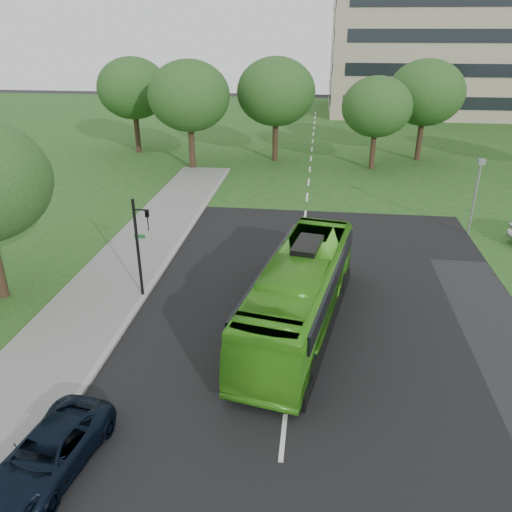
# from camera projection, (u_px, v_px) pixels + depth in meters

# --- Properties ---
(ground) EXTENTS (160.00, 160.00, 0.00)m
(ground) POSITION_uv_depth(u_px,v_px,m) (294.00, 331.00, 20.84)
(ground) COLOR black
(ground) RESTS_ON ground
(street_surfaces) EXTENTS (120.00, 120.00, 0.15)m
(street_surfaces) POSITION_uv_depth(u_px,v_px,m) (304.00, 179.00, 41.37)
(street_surfaces) COLOR black
(street_surfaces) RESTS_ON ground
(office_building) EXTENTS (40.10, 20.10, 25.00)m
(office_building) POSITION_uv_depth(u_px,v_px,m) (480.00, 19.00, 68.96)
(office_building) COLOR tan
(office_building) RESTS_ON ground
(tree_park_a) EXTENTS (6.91, 6.91, 9.18)m
(tree_park_a) POSITION_uv_depth(u_px,v_px,m) (189.00, 96.00, 41.93)
(tree_park_a) COLOR black
(tree_park_a) RESTS_ON ground
(tree_park_b) EXTENTS (7.05, 7.05, 9.24)m
(tree_park_b) POSITION_uv_depth(u_px,v_px,m) (276.00, 92.00, 44.60)
(tree_park_b) COLOR black
(tree_park_b) RESTS_ON ground
(tree_park_c) EXTENTS (5.94, 5.94, 7.89)m
(tree_park_c) POSITION_uv_depth(u_px,v_px,m) (377.00, 107.00, 42.24)
(tree_park_c) COLOR black
(tree_park_c) RESTS_ON ground
(tree_park_d) EXTENTS (6.84, 6.84, 9.04)m
(tree_park_d) POSITION_uv_depth(u_px,v_px,m) (426.00, 93.00, 44.85)
(tree_park_d) COLOR black
(tree_park_d) RESTS_ON ground
(tree_park_f) EXTENTS (6.78, 6.78, 9.05)m
(tree_park_f) POSITION_uv_depth(u_px,v_px,m) (133.00, 88.00, 47.77)
(tree_park_f) COLOR black
(tree_park_f) RESTS_ON ground
(bus) EXTENTS (4.73, 11.67, 3.17)m
(bus) POSITION_uv_depth(u_px,v_px,m) (300.00, 293.00, 20.52)
(bus) COLOR green
(bus) RESTS_ON ground
(suv) EXTENTS (2.65, 4.63, 1.21)m
(suv) POSITION_uv_depth(u_px,v_px,m) (49.00, 452.00, 14.10)
(suv) COLOR black
(suv) RESTS_ON ground
(traffic_light) EXTENTS (0.77, 0.19, 4.82)m
(traffic_light) POSITION_uv_depth(u_px,v_px,m) (140.00, 242.00, 22.24)
(traffic_light) COLOR black
(traffic_light) RESTS_ON ground
(camera_pole) EXTENTS (0.41, 0.36, 4.65)m
(camera_pole) POSITION_uv_depth(u_px,v_px,m) (477.00, 187.00, 29.27)
(camera_pole) COLOR gray
(camera_pole) RESTS_ON ground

